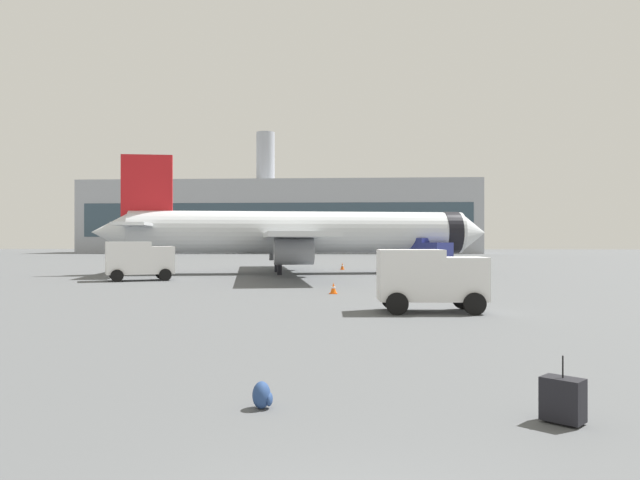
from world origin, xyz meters
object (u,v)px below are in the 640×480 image
object	(u,v)px
service_truck	(139,259)
cargo_van	(430,277)
safety_cone_outer	(145,270)
airplane_at_gate	(298,233)
safety_cone_mid	(342,266)
fuel_truck	(418,254)
safety_cone_near	(456,273)
traveller_backpack	(262,396)
safety_cone_far	(333,288)
rolling_suitcase	(563,399)

from	to	relation	value
service_truck	cargo_van	xyz separation A→B (m)	(19.11, -18.52, -0.16)
cargo_van	safety_cone_outer	distance (m)	35.36
airplane_at_gate	safety_cone_mid	size ratio (longest dim) A/B	49.89
fuel_truck	safety_cone_outer	bearing A→B (deg)	-173.66
service_truck	safety_cone_near	world-z (taller)	service_truck
cargo_van	fuel_truck	bearing A→B (deg)	85.08
safety_cone_near	traveller_backpack	distance (m)	40.15
fuel_truck	safety_cone_near	xyz separation A→B (m)	(2.43, -6.15, -1.46)
safety_cone_far	safety_cone_outer	size ratio (longest dim) A/B	0.96
service_truck	safety_cone_far	size ratio (longest dim) A/B	8.53
safety_cone_far	safety_cone_outer	world-z (taller)	safety_cone_outer
safety_cone_far	safety_cone_outer	xyz separation A→B (m)	(-17.65, 19.36, 0.01)
safety_cone_near	safety_cone_mid	distance (m)	15.12
service_truck	safety_cone_mid	xyz separation A→B (m)	(14.67, 17.52, -1.25)
safety_cone_far	rolling_suitcase	xyz separation A→B (m)	(4.61, -23.57, 0.09)
traveller_backpack	rolling_suitcase	bearing A→B (deg)	-6.38
safety_cone_far	rolling_suitcase	size ratio (longest dim) A/B	0.56
service_truck	safety_cone_outer	bearing A→B (deg)	107.28
safety_cone_near	safety_cone_far	world-z (taller)	safety_cone_near
safety_cone_far	airplane_at_gate	bearing A→B (deg)	100.98
rolling_suitcase	cargo_van	bearing A→B (deg)	91.11
rolling_suitcase	fuel_truck	bearing A→B (deg)	87.08
safety_cone_far	traveller_backpack	size ratio (longest dim) A/B	1.29
safety_cone_outer	traveller_backpack	distance (m)	45.74
safety_cone_mid	traveller_backpack	size ratio (longest dim) A/B	1.49
rolling_suitcase	traveller_backpack	size ratio (longest dim) A/B	2.29
rolling_suitcase	safety_cone_near	bearing A→B (deg)	83.14
rolling_suitcase	safety_cone_outer	bearing A→B (deg)	117.41
airplane_at_gate	rolling_suitcase	size ratio (longest dim) A/B	32.42
rolling_suitcase	airplane_at_gate	bearing A→B (deg)	101.03
fuel_truck	safety_cone_near	size ratio (longest dim) A/B	9.25
traveller_backpack	cargo_van	bearing A→B (deg)	72.20
service_truck	traveller_backpack	size ratio (longest dim) A/B	11.00
cargo_van	safety_cone_near	xyz separation A→B (m)	(5.05, 24.26, -1.13)
service_truck	safety_cone_outer	world-z (taller)	service_truck
safety_cone_mid	safety_cone_far	size ratio (longest dim) A/B	1.15
safety_cone_mid	safety_cone_outer	size ratio (longest dim) A/B	1.10
fuel_truck	safety_cone_far	distance (m)	23.20
service_truck	safety_cone_far	world-z (taller)	service_truck
cargo_van	safety_cone_mid	bearing A→B (deg)	97.02
fuel_truck	rolling_suitcase	bearing A→B (deg)	-92.92
safety_cone_near	rolling_suitcase	xyz separation A→B (m)	(-4.75, -39.50, 0.07)
airplane_at_gate	cargo_van	size ratio (longest dim) A/B	7.95
service_truck	airplane_at_gate	bearing A→B (deg)	44.04
fuel_truck	airplane_at_gate	bearing A→B (deg)	-172.37
fuel_truck	traveller_backpack	distance (m)	45.72
safety_cone_near	safety_cone_mid	xyz separation A→B (m)	(-9.49, 11.78, 0.04)
safety_cone_far	traveller_backpack	bearing A→B (deg)	-90.99
fuel_truck	safety_cone_outer	xyz separation A→B (m)	(-24.58, -2.73, -1.45)
safety_cone_near	safety_cone_far	xyz separation A→B (m)	(-9.37, -15.93, -0.01)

